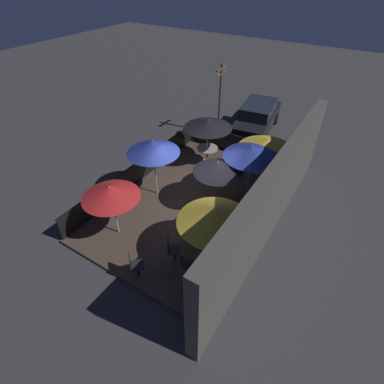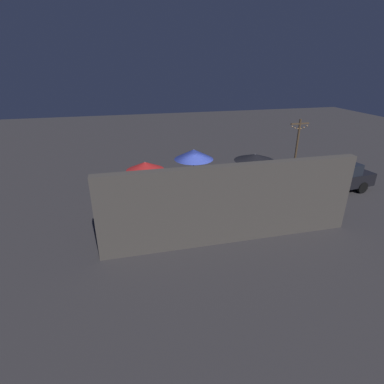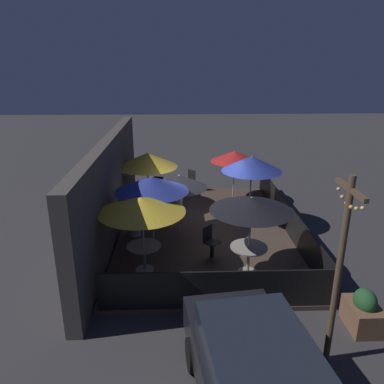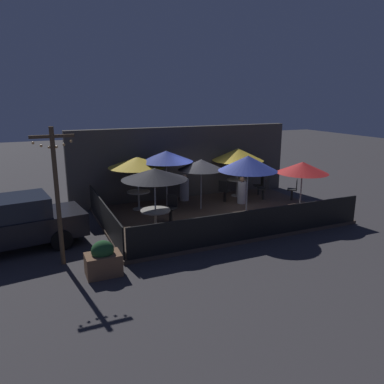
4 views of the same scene
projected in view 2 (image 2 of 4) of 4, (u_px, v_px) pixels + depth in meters
name	position (u px, v px, depth m)	size (l,w,h in m)	color
ground_plane	(209.00, 208.00, 14.86)	(60.00, 60.00, 0.00)	#383538
patio_deck	(209.00, 207.00, 14.84)	(8.58, 5.63, 0.12)	#47382D
building_wall	(232.00, 204.00, 11.51)	(10.18, 0.36, 3.23)	#4C4742
fence_front	(195.00, 177.00, 17.10)	(8.38, 0.05, 0.95)	black
fence_side_left	(287.00, 189.00, 15.55)	(0.05, 5.43, 0.95)	black
patio_umbrella_0	(277.00, 178.00, 13.01)	(2.28, 2.28, 2.11)	#B2B2B7
patio_umbrella_1	(255.00, 157.00, 15.52)	(2.13, 2.13, 2.16)	#B2B2B7
patio_umbrella_2	(173.00, 190.00, 11.80)	(2.29, 2.29, 2.17)	#B2B2B7
patio_umbrella_3	(145.00, 166.00, 14.69)	(1.91, 1.91, 2.04)	#B2B2B7
patio_umbrella_4	(194.00, 154.00, 15.27)	(2.01, 2.01, 2.46)	#B2B2B7
patio_umbrella_5	(252.00, 174.00, 12.86)	(2.12, 2.12, 2.31)	#B2B2B7
patio_umbrella_6	(220.00, 177.00, 13.40)	(1.81, 1.81, 2.01)	#B2B2B7
dining_table_0	(274.00, 205.00, 13.53)	(0.92, 0.92, 0.74)	#9E998E
dining_table_1	(253.00, 182.00, 16.06)	(0.99, 0.99, 0.78)	#9E998E
dining_table_2	(174.00, 218.00, 12.31)	(0.92, 0.92, 0.77)	#9E998E
patio_chair_0	(152.00, 211.00, 13.14)	(0.56, 0.56, 0.94)	black
patio_chair_1	(126.00, 208.00, 13.43)	(0.56, 0.56, 0.94)	black
patio_chair_2	(194.00, 211.00, 13.17)	(0.55, 0.55, 0.94)	black
patio_chair_3	(148.00, 220.00, 12.41)	(0.50, 0.50, 0.90)	black
patio_chair_4	(244.00, 192.00, 15.06)	(0.57, 0.57, 0.94)	black
patron_0	(179.00, 208.00, 13.46)	(0.50, 0.50, 1.14)	silver
patron_1	(232.00, 217.00, 12.64)	(0.47, 0.47, 1.15)	silver
planter_box	(270.00, 171.00, 18.55)	(0.90, 0.63, 0.94)	brown
light_post	(296.00, 148.00, 17.08)	(1.10, 0.12, 3.77)	brown
parked_car_0	(333.00, 177.00, 16.43)	(4.71, 2.28, 1.62)	black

